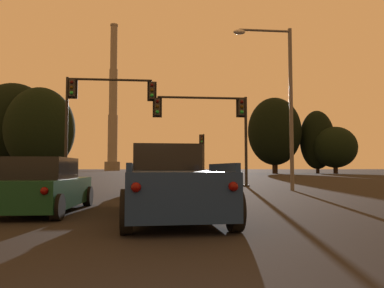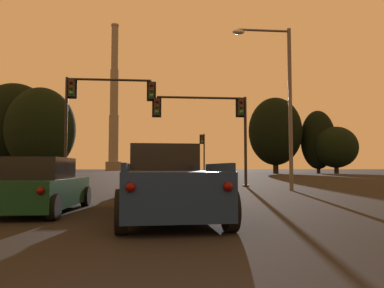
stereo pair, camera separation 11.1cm
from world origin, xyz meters
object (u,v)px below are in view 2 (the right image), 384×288
pickup_truck_center_lane_second (167,183)px  smokestack (114,113)px  traffic_light_overhead_right (214,117)px  sedan_center_lane_front (154,180)px  traffic_light_overhead_left (96,103)px  hatchback_left_lane_second (39,187)px  street_lamp (281,90)px  traffic_light_far_right (203,149)px

pickup_truck_center_lane_second → smokestack: (-17.63, 144.71, 22.90)m
smokestack → traffic_light_overhead_right: bearing=-80.9°
pickup_truck_center_lane_second → sedan_center_lane_front: 6.44m
sedan_center_lane_front → traffic_light_overhead_left: 9.39m
hatchback_left_lane_second → street_lamp: bearing=43.8°
pickup_truck_center_lane_second → sedan_center_lane_front: (-0.36, 6.42, -0.14)m
traffic_light_far_right → smokestack: size_ratio=0.09×
traffic_light_overhead_left → traffic_light_overhead_right: traffic_light_overhead_left is taller
hatchback_left_lane_second → traffic_light_overhead_left: size_ratio=0.62×
pickup_truck_center_lane_second → smokestack: bearing=94.3°
hatchback_left_lane_second → traffic_light_overhead_right: 15.08m
sedan_center_lane_front → smokestack: smokestack is taller
traffic_light_overhead_right → street_lamp: (2.86, -4.41, 0.86)m
traffic_light_overhead_right → street_lamp: bearing=-57.0°
street_lamp → smokestack: 138.55m
hatchback_left_lane_second → smokestack: size_ratio=0.07×
traffic_light_far_right → street_lamp: street_lamp is taller
hatchback_left_lane_second → traffic_light_far_right: bearing=78.4°
sedan_center_lane_front → street_lamp: bearing=23.5°
traffic_light_far_right → smokestack: smokestack is taller
traffic_light_far_right → pickup_truck_center_lane_second: bearing=-98.5°
hatchback_left_lane_second → pickup_truck_center_lane_second: bearing=-13.2°
hatchback_left_lane_second → smokestack: 146.35m
smokestack → sedan_center_lane_front: bearing=-82.9°
pickup_truck_center_lane_second → traffic_light_overhead_left: bearing=103.4°
hatchback_left_lane_second → sedan_center_lane_front: 6.27m
pickup_truck_center_lane_second → traffic_light_far_right: bearing=78.9°
traffic_light_overhead_left → smokestack: bearing=96.0°
traffic_light_overhead_left → smokestack: (-13.65, 130.85, 18.58)m
hatchback_left_lane_second → street_lamp: size_ratio=0.49×
hatchback_left_lane_second → pickup_truck_center_lane_second: (3.33, -0.90, 0.14)m
hatchback_left_lane_second → pickup_truck_center_lane_second: 3.45m
pickup_truck_center_lane_second → street_lamp: bearing=54.2°
sedan_center_lane_front → street_lamp: size_ratio=0.56×
hatchback_left_lane_second → pickup_truck_center_lane_second: pickup_truck_center_lane_second is taller
traffic_light_overhead_left → traffic_light_overhead_right: (7.33, 0.04, -0.74)m
traffic_light_overhead_right → traffic_light_far_right: (2.45, 25.04, -0.71)m
sedan_center_lane_front → traffic_light_overhead_right: size_ratio=0.78×
hatchback_left_lane_second → traffic_light_far_right: traffic_light_far_right is taller
sedan_center_lane_front → traffic_light_overhead_left: (-3.62, 7.43, 4.45)m
street_lamp → sedan_center_lane_front: bearing=-155.0°
pickup_truck_center_lane_second → sedan_center_lane_front: size_ratio=1.18×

